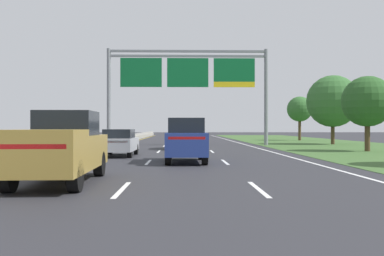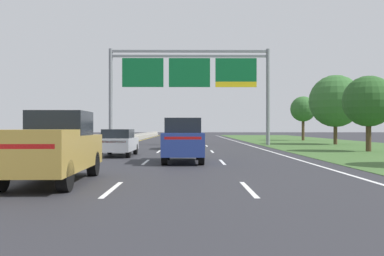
{
  "view_description": "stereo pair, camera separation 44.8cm",
  "coord_description": "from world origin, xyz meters",
  "px_view_note": "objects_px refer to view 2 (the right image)",
  "views": [
    {
      "loc": [
        -0.22,
        -1.0,
        1.68
      ],
      "look_at": [
        0.46,
        28.23,
        1.64
      ],
      "focal_mm": 39.81,
      "sensor_mm": 36.0,
      "label": 1
    },
    {
      "loc": [
        0.22,
        -1.01,
        1.68
      ],
      "look_at": [
        0.46,
        28.23,
        1.64
      ],
      "focal_mm": 39.81,
      "sensor_mm": 36.0,
      "label": 2
    }
  ],
  "objects_px": {
    "pickup_truck_gold": "(53,147)",
    "overhead_sign_gantry": "(189,77)",
    "car_silver_left_lane_sedan": "(118,142)",
    "roadside_tree_far": "(335,101)",
    "car_white_centre_lane_suv": "(184,135)",
    "car_blue_centre_lane_suv": "(183,139)",
    "roadside_tree_mid": "(369,101)",
    "roadside_tree_distant": "(303,109)"
  },
  "relations": [
    {
      "from": "car_blue_centre_lane_suv",
      "to": "pickup_truck_gold",
      "type": "bearing_deg",
      "value": 152.37
    },
    {
      "from": "overhead_sign_gantry",
      "to": "roadside_tree_mid",
      "type": "xyz_separation_m",
      "value": [
        12.36,
        -10.36,
        -2.93
      ]
    },
    {
      "from": "car_blue_centre_lane_suv",
      "to": "car_white_centre_lane_suv",
      "type": "relative_size",
      "value": 1.0
    },
    {
      "from": "car_blue_centre_lane_suv",
      "to": "roadside_tree_far",
      "type": "distance_m",
      "value": 25.7
    },
    {
      "from": "car_silver_left_lane_sedan",
      "to": "car_blue_centre_lane_suv",
      "type": "distance_m",
      "value": 5.92
    },
    {
      "from": "car_blue_centre_lane_suv",
      "to": "roadside_tree_far",
      "type": "height_order",
      "value": "roadside_tree_far"
    },
    {
      "from": "overhead_sign_gantry",
      "to": "pickup_truck_gold",
      "type": "bearing_deg",
      "value": -98.92
    },
    {
      "from": "car_blue_centre_lane_suv",
      "to": "roadside_tree_mid",
      "type": "bearing_deg",
      "value": -56.12
    },
    {
      "from": "car_silver_left_lane_sedan",
      "to": "car_blue_centre_lane_suv",
      "type": "height_order",
      "value": "car_blue_centre_lane_suv"
    },
    {
      "from": "car_white_centre_lane_suv",
      "to": "roadside_tree_distant",
      "type": "bearing_deg",
      "value": -36.32
    },
    {
      "from": "roadside_tree_mid",
      "to": "car_blue_centre_lane_suv",
      "type": "bearing_deg",
      "value": -145.39
    },
    {
      "from": "car_white_centre_lane_suv",
      "to": "roadside_tree_far",
      "type": "bearing_deg",
      "value": -61.17
    },
    {
      "from": "roadside_tree_mid",
      "to": "car_white_centre_lane_suv",
      "type": "bearing_deg",
      "value": 163.94
    },
    {
      "from": "car_blue_centre_lane_suv",
      "to": "roadside_tree_distant",
      "type": "xyz_separation_m",
      "value": [
        14.9,
        33.65,
        2.91
      ]
    },
    {
      "from": "roadside_tree_mid",
      "to": "roadside_tree_distant",
      "type": "relative_size",
      "value": 0.93
    },
    {
      "from": "pickup_truck_gold",
      "to": "overhead_sign_gantry",
      "type": "bearing_deg",
      "value": -10.29
    },
    {
      "from": "car_blue_centre_lane_suv",
      "to": "overhead_sign_gantry",
      "type": "bearing_deg",
      "value": -1.78
    },
    {
      "from": "car_silver_left_lane_sedan",
      "to": "roadside_tree_mid",
      "type": "height_order",
      "value": "roadside_tree_mid"
    },
    {
      "from": "roadside_tree_mid",
      "to": "roadside_tree_far",
      "type": "bearing_deg",
      "value": 81.05
    },
    {
      "from": "overhead_sign_gantry",
      "to": "roadside_tree_far",
      "type": "bearing_deg",
      "value": 7.09
    },
    {
      "from": "car_white_centre_lane_suv",
      "to": "roadside_tree_mid",
      "type": "xyz_separation_m",
      "value": [
        12.78,
        -3.68,
        2.38
      ]
    },
    {
      "from": "pickup_truck_gold",
      "to": "roadside_tree_far",
      "type": "xyz_separation_m",
      "value": [
        18.45,
        28.46,
        3.17
      ]
    },
    {
      "from": "roadside_tree_far",
      "to": "roadside_tree_distant",
      "type": "xyz_separation_m",
      "value": [
        0.28,
        12.74,
        -0.24
      ]
    },
    {
      "from": "car_silver_left_lane_sedan",
      "to": "car_white_centre_lane_suv",
      "type": "bearing_deg",
      "value": -25.01
    },
    {
      "from": "overhead_sign_gantry",
      "to": "car_silver_left_lane_sedan",
      "type": "bearing_deg",
      "value": -106.0
    },
    {
      "from": "car_silver_left_lane_sedan",
      "to": "roadside_tree_distant",
      "type": "distance_m",
      "value": 34.81
    },
    {
      "from": "pickup_truck_gold",
      "to": "roadside_tree_distant",
      "type": "distance_m",
      "value": 45.36
    },
    {
      "from": "pickup_truck_gold",
      "to": "car_silver_left_lane_sedan",
      "type": "bearing_deg",
      "value": -1.32
    },
    {
      "from": "car_white_centre_lane_suv",
      "to": "roadside_tree_far",
      "type": "xyz_separation_m",
      "value": [
        14.69,
        8.46,
        3.15
      ]
    },
    {
      "from": "car_blue_centre_lane_suv",
      "to": "car_white_centre_lane_suv",
      "type": "distance_m",
      "value": 12.45
    },
    {
      "from": "overhead_sign_gantry",
      "to": "car_white_centre_lane_suv",
      "type": "xyz_separation_m",
      "value": [
        -0.42,
        -6.68,
        -5.31
      ]
    },
    {
      "from": "pickup_truck_gold",
      "to": "roadside_tree_mid",
      "type": "relative_size",
      "value": 1.04
    },
    {
      "from": "roadside_tree_distant",
      "to": "overhead_sign_gantry",
      "type": "bearing_deg",
      "value": -135.05
    },
    {
      "from": "overhead_sign_gantry",
      "to": "roadside_tree_far",
      "type": "relative_size",
      "value": 2.22
    },
    {
      "from": "overhead_sign_gantry",
      "to": "car_blue_centre_lane_suv",
      "type": "distance_m",
      "value": 19.85
    },
    {
      "from": "car_silver_left_lane_sedan",
      "to": "car_white_centre_lane_suv",
      "type": "xyz_separation_m",
      "value": [
        3.77,
        7.96,
        0.28
      ]
    },
    {
      "from": "car_white_centre_lane_suv",
      "to": "roadside_tree_mid",
      "type": "bearing_deg",
      "value": -107.15
    },
    {
      "from": "car_silver_left_lane_sedan",
      "to": "roadside_tree_far",
      "type": "relative_size",
      "value": 0.65
    },
    {
      "from": "overhead_sign_gantry",
      "to": "car_blue_centre_lane_suv",
      "type": "bearing_deg",
      "value": -91.06
    },
    {
      "from": "overhead_sign_gantry",
      "to": "roadside_tree_far",
      "type": "xyz_separation_m",
      "value": [
        14.27,
        1.78,
        -2.16
      ]
    },
    {
      "from": "pickup_truck_gold",
      "to": "roadside_tree_distant",
      "type": "height_order",
      "value": "roadside_tree_distant"
    },
    {
      "from": "pickup_truck_gold",
      "to": "car_white_centre_lane_suv",
      "type": "xyz_separation_m",
      "value": [
        3.76,
        20.0,
        0.02
      ]
    }
  ]
}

